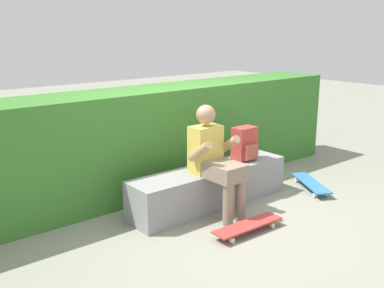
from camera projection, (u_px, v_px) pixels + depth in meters
name	position (u px, v px, depth m)	size (l,w,h in m)	color
ground_plane	(231.00, 214.00, 4.98)	(24.00, 24.00, 0.00)	gray
bench_main	(210.00, 187.00, 5.19)	(2.03, 0.46, 0.45)	gray
person_skater	(214.00, 157.00, 4.84)	(0.49, 0.62, 1.20)	gold
skateboard_near_person	(248.00, 226.00, 4.52)	(0.81, 0.22, 0.09)	#BC3833
skateboard_beside_bench	(311.00, 183.00, 5.74)	(0.57, 0.79, 0.09)	teal
backpack_on_bench	(245.00, 144.00, 5.41)	(0.28, 0.23, 0.40)	#B23833
hedge_row	(132.00, 143.00, 5.46)	(6.40, 0.76, 1.28)	#38752A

